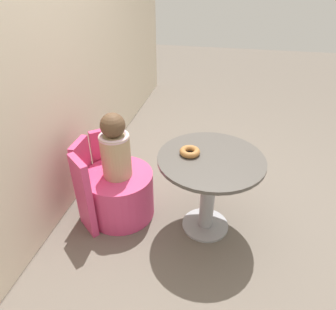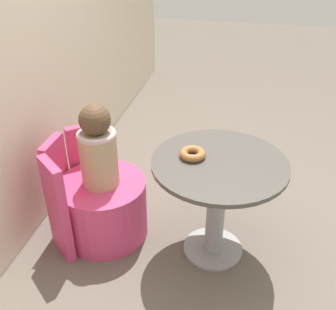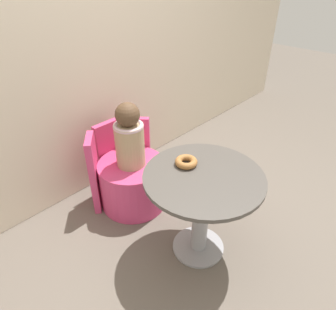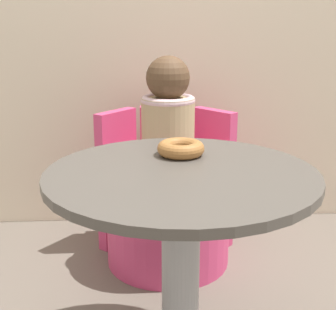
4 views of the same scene
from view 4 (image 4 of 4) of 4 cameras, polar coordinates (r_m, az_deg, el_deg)
name	(u,v)px [view 4 (image 4 of 4)]	position (r m, az deg, el deg)	size (l,w,h in m)	color
round_table	(181,229)	(1.31, 1.58, -9.01)	(0.73, 0.73, 0.64)	#99999E
tub_chair	(168,219)	(2.04, 0.00, -7.80)	(0.53, 0.53, 0.39)	#D13D70
booth_backrest	(165,176)	(2.21, -0.38, -2.52)	(0.63, 0.23, 0.64)	#D13D70
child_figure	(168,121)	(1.91, 0.00, 4.12)	(0.22, 0.22, 0.50)	tan
donut	(181,148)	(1.38, 1.57, 0.82)	(0.14, 0.14, 0.04)	#9E6633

